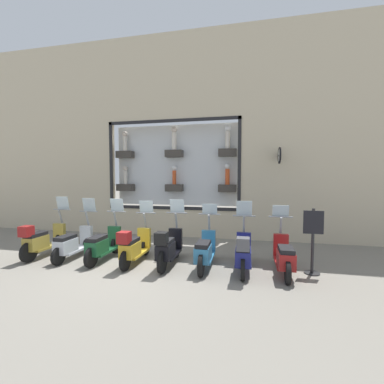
# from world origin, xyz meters

# --- Properties ---
(ground_plane) EXTENTS (120.00, 120.00, 0.00)m
(ground_plane) POSITION_xyz_m (0.00, 0.00, 0.00)
(ground_plane) COLOR gray
(building_facade) EXTENTS (1.21, 36.00, 7.75)m
(building_facade) POSITION_xyz_m (3.60, -0.00, 3.94)
(building_facade) COLOR beige
(building_facade) RESTS_ON ground_plane
(scooter_red_0) EXTENTS (1.80, 0.61, 1.56)m
(scooter_red_0) POSITION_xyz_m (0.17, -3.72, 0.43)
(scooter_red_0) COLOR black
(scooter_red_0) RESTS_ON ground_plane
(scooter_navy_1) EXTENTS (1.80, 0.61, 1.66)m
(scooter_navy_1) POSITION_xyz_m (0.11, -2.77, 0.47)
(scooter_navy_1) COLOR black
(scooter_navy_1) RESTS_ON ground_plane
(scooter_teal_2) EXTENTS (1.81, 0.61, 1.56)m
(scooter_teal_2) POSITION_xyz_m (0.17, -1.82, 0.44)
(scooter_teal_2) COLOR black
(scooter_teal_2) RESTS_ON ground_plane
(scooter_black_3) EXTENTS (1.81, 0.60, 1.66)m
(scooter_black_3) POSITION_xyz_m (0.12, -0.87, 0.49)
(scooter_black_3) COLOR black
(scooter_black_3) RESTS_ON ground_plane
(scooter_yellow_4) EXTENTS (1.80, 0.61, 1.61)m
(scooter_yellow_4) POSITION_xyz_m (0.11, 0.08, 0.47)
(scooter_yellow_4) COLOR black
(scooter_yellow_4) RESTS_ON ground_plane
(scooter_green_5) EXTENTS (1.80, 0.60, 1.66)m
(scooter_green_5) POSITION_xyz_m (0.18, 1.03, 0.44)
(scooter_green_5) COLOR black
(scooter_green_5) RESTS_ON ground_plane
(scooter_silver_6) EXTENTS (1.79, 0.61, 1.66)m
(scooter_silver_6) POSITION_xyz_m (0.17, 1.98, 0.42)
(scooter_silver_6) COLOR black
(scooter_silver_6) RESTS_ON ground_plane
(scooter_olive_7) EXTENTS (1.81, 0.61, 1.69)m
(scooter_olive_7) POSITION_xyz_m (0.12, 2.92, 0.49)
(scooter_olive_7) COLOR black
(scooter_olive_7) RESTS_ON ground_plane
(shop_sign_post) EXTENTS (0.36, 0.45, 1.57)m
(shop_sign_post) POSITION_xyz_m (0.37, -4.38, 0.84)
(shop_sign_post) COLOR #232326
(shop_sign_post) RESTS_ON ground_plane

